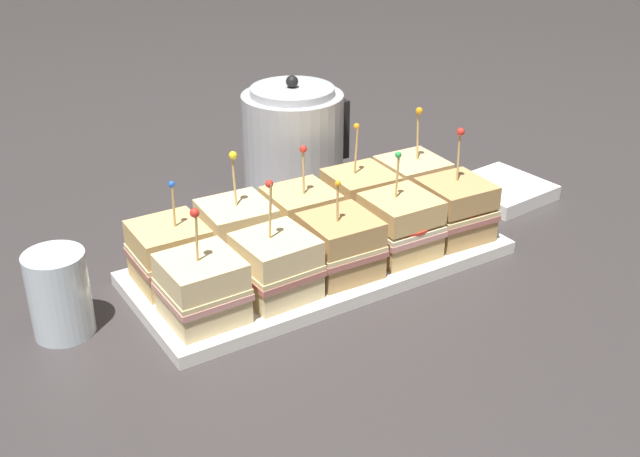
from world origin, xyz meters
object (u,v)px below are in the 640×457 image
object	(u,v)px
sandwich_front_left	(276,266)
napkin_stack	(502,190)
sandwich_back_center	(301,217)
sandwich_front_center	(340,246)
drinking_glass	(59,294)
serving_platter	(320,262)
sandwich_back_right	(360,200)
sandwich_back_left	(237,233)
sandwich_front_far_right	(455,210)
sandwich_back_far_left	(170,254)
sandwich_front_far_left	(202,288)
sandwich_front_right	(400,226)
kettle_steel	(293,142)
sandwich_back_far_right	(412,186)

from	to	relation	value
sandwich_front_left	napkin_stack	distance (m)	0.50
sandwich_back_center	sandwich_front_center	bearing A→B (deg)	-89.83
drinking_glass	napkin_stack	bearing A→B (deg)	0.49
serving_platter	sandwich_back_right	world-z (taller)	sandwich_back_right
sandwich_back_left	sandwich_front_far_right	bearing A→B (deg)	-18.87
sandwich_front_center	sandwich_back_far_left	size ratio (longest dim) A/B	0.96
sandwich_front_center	drinking_glass	distance (m)	0.36
sandwich_front_far_left	sandwich_back_left	bearing A→B (deg)	46.00
sandwich_front_right	kettle_steel	size ratio (longest dim) A/B	0.76
serving_platter	sandwich_back_right	distance (m)	0.13
napkin_stack	sandwich_back_left	bearing A→B (deg)	178.68
kettle_steel	napkin_stack	world-z (taller)	kettle_steel
sandwich_front_far_right	drinking_glass	distance (m)	0.56
kettle_steel	sandwich_back_left	bearing A→B (deg)	-136.64
sandwich_back_far_left	drinking_glass	size ratio (longest dim) A/B	1.33
sandwich_back_left	sandwich_back_right	world-z (taller)	same
sandwich_front_right	sandwich_back_left	world-z (taller)	sandwich_back_left
sandwich_front_center	drinking_glass	bearing A→B (deg)	166.34
sandwich_front_right	sandwich_front_far_right	xyz separation A→B (m)	(0.10, -0.00, 0.00)
sandwich_front_center	sandwich_back_center	bearing A→B (deg)	90.17
sandwich_front_far_left	sandwich_back_right	distance (m)	0.32
sandwich_back_far_right	sandwich_back_center	bearing A→B (deg)	179.81
sandwich_back_left	sandwich_back_right	xyz separation A→B (m)	(0.21, -0.00, -0.00)
sandwich_front_far_left	sandwich_front_center	bearing A→B (deg)	0.48
sandwich_back_left	sandwich_back_far_right	world-z (taller)	sandwich_back_far_right
sandwich_front_right	sandwich_back_far_right	xyz separation A→B (m)	(0.10, 0.10, 0.00)
sandwich_front_left	kettle_steel	xyz separation A→B (m)	(0.20, 0.30, 0.03)
sandwich_back_far_left	sandwich_front_far_left	bearing A→B (deg)	-90.67
sandwich_back_far_right	kettle_steel	distance (m)	0.22
sandwich_back_far_right	sandwich_front_far_right	bearing A→B (deg)	-89.95
sandwich_front_left	drinking_glass	bearing A→B (deg)	160.99
sandwich_front_left	sandwich_back_left	distance (m)	0.11
sandwich_front_far_right	sandwich_back_center	xyz separation A→B (m)	(-0.20, 0.10, -0.00)
sandwich_back_right	napkin_stack	bearing A→B (deg)	-1.96
sandwich_back_left	drinking_glass	world-z (taller)	sandwich_back_left
sandwich_back_far_left	napkin_stack	xyz separation A→B (m)	(0.59, -0.01, -0.05)
sandwich_back_left	napkin_stack	distance (m)	0.49
sandwich_front_center	sandwich_back_left	bearing A→B (deg)	134.61
sandwich_front_center	sandwich_back_far_right	distance (m)	0.23
sandwich_back_center	kettle_steel	size ratio (longest dim) A/B	0.76
sandwich_front_left	sandwich_back_right	distance (m)	0.23
drinking_glass	napkin_stack	distance (m)	0.74
sandwich_back_far_left	sandwich_back_left	bearing A→B (deg)	0.87
sandwich_front_right	sandwich_front_center	bearing A→B (deg)	-179.14
sandwich_back_far_right	drinking_glass	world-z (taller)	sandwich_back_far_right
sandwich_front_far_left	sandwich_back_left	xyz separation A→B (m)	(0.10, 0.11, 0.00)
sandwich_front_center	sandwich_back_right	distance (m)	0.15
sandwich_front_far_left	sandwich_front_far_right	world-z (taller)	sandwich_front_far_right
kettle_steel	napkin_stack	xyz separation A→B (m)	(0.29, -0.21, -0.08)
sandwich_back_center	drinking_glass	bearing A→B (deg)	-177.43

